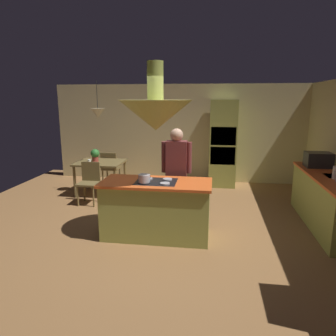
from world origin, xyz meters
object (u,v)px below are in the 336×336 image
(chair_facing_island, at_px, (89,180))
(microwave_on_counter, at_px, (318,160))
(dining_table, at_px, (100,166))
(potted_plant_on_table, at_px, (95,155))
(cooking_pot_on_cooktop, at_px, (144,178))
(oven_tower, at_px, (223,144))
(chair_by_back_wall, at_px, (110,167))
(person_at_island, at_px, (176,169))
(cup_on_table, at_px, (89,162))
(kitchen_island, at_px, (156,209))
(canister_tea, at_px, (336,173))

(chair_facing_island, xyz_separation_m, microwave_on_counter, (4.54, 0.07, 0.55))
(dining_table, height_order, potted_plant_on_table, potted_plant_on_table)
(microwave_on_counter, bearing_deg, dining_table, 172.42)
(dining_table, height_order, cooking_pot_on_cooktop, cooking_pot_on_cooktop)
(dining_table, bearing_deg, oven_tower, 22.21)
(chair_by_back_wall, bearing_deg, person_at_island, 132.66)
(chair_by_back_wall, distance_m, cup_on_table, 0.96)
(oven_tower, distance_m, dining_table, 3.05)
(kitchen_island, relative_size, chair_facing_island, 1.99)
(potted_plant_on_table, relative_size, cup_on_table, 3.33)
(kitchen_island, xyz_separation_m, cup_on_table, (-1.87, 1.88, 0.34))
(chair_facing_island, height_order, potted_plant_on_table, potted_plant_on_table)
(canister_tea, bearing_deg, chair_by_back_wall, 154.25)
(oven_tower, distance_m, potted_plant_on_table, 3.13)
(potted_plant_on_table, distance_m, cup_on_table, 0.23)
(chair_by_back_wall, bearing_deg, cup_on_table, 79.42)
(oven_tower, bearing_deg, dining_table, -157.79)
(chair_facing_island, height_order, cup_on_table, chair_facing_island)
(oven_tower, bearing_deg, cooking_pot_on_cooktop, -110.48)
(kitchen_island, relative_size, person_at_island, 1.03)
(kitchen_island, relative_size, dining_table, 1.65)
(chair_by_back_wall, xyz_separation_m, potted_plant_on_table, (-0.10, -0.71, 0.42))
(person_at_island, height_order, microwave_on_counter, person_at_island)
(cup_on_table, bearing_deg, chair_facing_island, -69.45)
(chair_facing_island, xyz_separation_m, canister_tea, (4.54, -0.85, 0.51))
(cup_on_table, height_order, canister_tea, canister_tea)
(canister_tea, bearing_deg, potted_plant_on_table, 162.29)
(chair_facing_island, distance_m, canister_tea, 4.65)
(cup_on_table, bearing_deg, dining_table, 53.33)
(chair_by_back_wall, distance_m, canister_tea, 5.07)
(cup_on_table, height_order, cooking_pot_on_cooktop, cooking_pot_on_cooktop)
(dining_table, bearing_deg, kitchen_island, -51.01)
(person_at_island, bearing_deg, oven_tower, 71.58)
(cooking_pot_on_cooktop, bearing_deg, chair_facing_island, 134.63)
(canister_tea, bearing_deg, chair_facing_island, 169.39)
(potted_plant_on_table, distance_m, cooking_pot_on_cooktop, 2.74)
(chair_facing_island, relative_size, cup_on_table, 9.67)
(canister_tea, bearing_deg, cup_on_table, 164.61)
(oven_tower, height_order, chair_by_back_wall, oven_tower)
(person_at_island, height_order, cup_on_table, person_at_island)
(dining_table, height_order, chair_by_back_wall, chair_by_back_wall)
(chair_facing_island, height_order, microwave_on_counter, microwave_on_counter)
(dining_table, distance_m, canister_tea, 4.80)
(cooking_pot_on_cooktop, bearing_deg, canister_tea, 13.32)
(kitchen_island, height_order, person_at_island, person_at_island)
(chair_facing_island, distance_m, cooking_pot_on_cooktop, 2.25)
(kitchen_island, bearing_deg, person_at_island, 70.07)
(oven_tower, relative_size, chair_by_back_wall, 2.48)
(microwave_on_counter, xyz_separation_m, cooking_pot_on_cooktop, (-3.00, -1.63, -0.06))
(oven_tower, bearing_deg, kitchen_island, -108.74)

